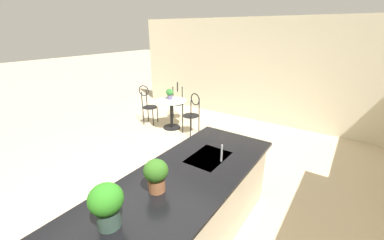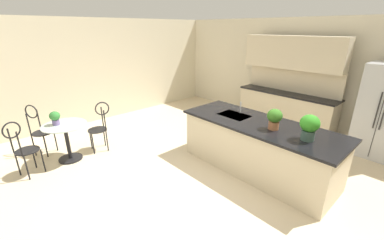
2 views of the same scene
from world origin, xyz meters
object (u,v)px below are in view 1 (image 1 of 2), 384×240
(chair_near_window, at_px, (192,112))
(potted_plant_counter_near, at_px, (156,174))
(chair_toward_desk, at_px, (178,99))
(bistro_table, at_px, (171,112))
(potted_plant_counter_far, at_px, (106,203))
(potted_plant_on_table, at_px, (170,93))
(chair_by_island, at_px, (148,103))

(chair_near_window, bearing_deg, potted_plant_counter_near, 28.73)
(chair_near_window, height_order, chair_toward_desk, same)
(bistro_table, bearing_deg, chair_near_window, 88.83)
(potted_plant_counter_far, bearing_deg, bistro_table, -147.22)
(chair_toward_desk, xyz_separation_m, potted_plant_on_table, (0.57, 0.20, 0.32))
(chair_toward_desk, bearing_deg, chair_near_window, 55.29)
(chair_toward_desk, height_order, potted_plant_counter_far, potted_plant_counter_far)
(potted_plant_counter_far, relative_size, potted_plant_counter_near, 1.14)
(chair_toward_desk, xyz_separation_m, potted_plant_counter_near, (3.66, 2.61, 0.54))
(potted_plant_counter_far, bearing_deg, chair_near_window, -155.29)
(chair_by_island, bearing_deg, potted_plant_on_table, 106.63)
(chair_near_window, relative_size, potted_plant_counter_far, 2.71)
(chair_near_window, bearing_deg, potted_plant_counter_far, 24.71)
(chair_by_island, relative_size, potted_plant_on_table, 3.97)
(chair_toward_desk, bearing_deg, potted_plant_on_table, 19.45)
(chair_near_window, height_order, potted_plant_counter_near, potted_plant_counter_near)
(potted_plant_on_table, xyz_separation_m, potted_plant_counter_far, (3.64, 2.40, 0.25))
(chair_by_island, bearing_deg, potted_plant_counter_far, 41.06)
(potted_plant_on_table, bearing_deg, chair_by_island, -73.37)
(bistro_table, bearing_deg, potted_plant_on_table, -129.42)
(potted_plant_on_table, xyz_separation_m, potted_plant_counter_near, (3.09, 2.41, 0.22))
(chair_by_island, relative_size, potted_plant_counter_far, 2.71)
(bistro_table, relative_size, potted_plant_counter_near, 2.37)
(potted_plant_counter_far, xyz_separation_m, potted_plant_counter_near, (-0.55, 0.01, -0.03))
(chair_toward_desk, distance_m, potted_plant_on_table, 0.68)
(chair_by_island, bearing_deg, bistro_table, 97.48)
(potted_plant_counter_near, bearing_deg, potted_plant_counter_far, -1.01)
(bistro_table, distance_m, potted_plant_counter_near, 3.84)
(chair_toward_desk, bearing_deg, potted_plant_counter_near, 35.45)
(bistro_table, distance_m, chair_toward_desk, 0.74)
(potted_plant_on_table, height_order, potted_plant_counter_far, potted_plant_counter_far)
(bistro_table, height_order, potted_plant_counter_near, potted_plant_counter_near)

